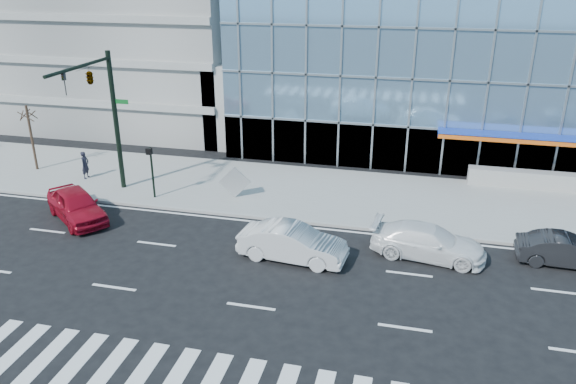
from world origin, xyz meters
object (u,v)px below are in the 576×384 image
at_px(traffic_signal, 98,92).
at_px(red_sedan, 76,205).
at_px(street_tree_near, 27,114).
at_px(white_sedan, 293,243).
at_px(dark_sedan, 566,251).
at_px(pedestrian, 85,165).
at_px(ped_signal_post, 151,165).
at_px(tilted_panel, 235,182).
at_px(white_suv, 428,242).

bearing_deg(traffic_signal, red_sedan, -94.83).
distance_m(street_tree_near, white_sedan, 20.34).
relative_size(dark_sedan, pedestrian, 2.47).
bearing_deg(street_tree_near, pedestrian, -9.56).
bearing_deg(traffic_signal, white_sedan, -20.74).
bearing_deg(pedestrian, ped_signal_post, -107.35).
xyz_separation_m(ped_signal_post, white_sedan, (9.23, -4.81, -1.33)).
xyz_separation_m(street_tree_near, dark_sedan, (30.73, -5.01, -3.08)).
bearing_deg(dark_sedan, red_sedan, 93.33).
distance_m(red_sedan, pedestrian, 5.89).
bearing_deg(street_tree_near, dark_sedan, -9.25).
relative_size(street_tree_near, tilted_panel, 3.25).
height_order(dark_sedan, pedestrian, pedestrian).
relative_size(street_tree_near, red_sedan, 0.87).
distance_m(dark_sedan, tilted_panel, 17.13).
relative_size(dark_sedan, tilted_panel, 3.25).
bearing_deg(white_sedan, red_sedan, 88.56).
relative_size(traffic_signal, pedestrian, 4.68).
distance_m(street_tree_near, white_suv, 25.55).
relative_size(street_tree_near, dark_sedan, 1.00).
bearing_deg(pedestrian, red_sedan, -150.89).
distance_m(street_tree_near, tilted_panel, 14.31).
xyz_separation_m(street_tree_near, white_sedan, (18.73, -7.37, -2.97)).
bearing_deg(pedestrian, traffic_signal, -125.55).
bearing_deg(white_sedan, pedestrian, 71.05).
height_order(white_sedan, pedestrian, pedestrian).
relative_size(pedestrian, tilted_panel, 1.31).
distance_m(ped_signal_post, red_sedan, 4.53).
distance_m(white_suv, pedestrian, 21.30).
distance_m(dark_sedan, red_sedan, 23.99).
bearing_deg(ped_signal_post, tilted_panel, 14.33).
bearing_deg(white_suv, red_sedan, 97.79).
xyz_separation_m(traffic_signal, pedestrian, (-2.97, 2.25, -5.16)).
bearing_deg(white_sedan, white_suv, -68.92).
bearing_deg(dark_sedan, white_suv, 97.78).
relative_size(white_suv, tilted_panel, 4.00).
distance_m(ped_signal_post, dark_sedan, 21.42).
relative_size(white_sedan, tilted_panel, 3.80).
relative_size(white_suv, white_sedan, 1.05).
height_order(white_suv, pedestrian, pedestrian).
relative_size(white_sedan, red_sedan, 1.02).
height_order(traffic_signal, red_sedan, traffic_signal).
height_order(traffic_signal, dark_sedan, traffic_signal).
relative_size(traffic_signal, white_suv, 1.54).
bearing_deg(ped_signal_post, white_suv, -11.66).
distance_m(street_tree_near, pedestrian, 4.94).
bearing_deg(dark_sedan, white_sedan, 102.32).
relative_size(red_sedan, pedestrian, 2.84).
height_order(ped_signal_post, pedestrian, ped_signal_post).
height_order(white_sedan, tilted_panel, tilted_panel).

